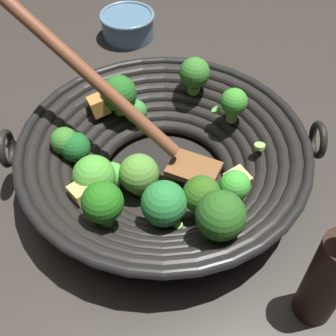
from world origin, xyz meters
TOP-DOWN VIEW (x-y plane):
  - ground_plane at (0.00, 0.00)m, footprint 4.00×4.00m
  - wok at (-0.00, -0.00)m, footprint 0.44×0.41m
  - soy_sauce_bottle at (0.21, -0.16)m, footprint 0.05×0.05m
  - prep_bowl at (-0.15, 0.38)m, footprint 0.11×0.11m

SIDE VIEW (x-z plane):
  - ground_plane at x=0.00m, z-range 0.00..0.00m
  - prep_bowl at x=-0.15m, z-range 0.00..0.05m
  - wok at x=0.00m, z-range -0.07..0.18m
  - soy_sauce_bottle at x=0.21m, z-range -0.02..0.17m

